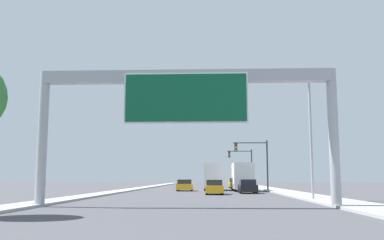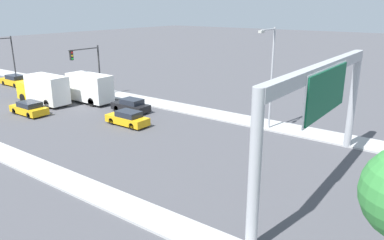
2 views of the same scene
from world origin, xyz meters
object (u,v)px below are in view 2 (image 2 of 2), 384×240
(traffic_light_mid_block, at_px, (4,51))
(car_mid_right, at_px, (128,118))
(truck_box_primary, at_px, (44,89))
(truck_box_secondary, at_px, (86,88))
(sign_gantry, at_px, (322,93))
(car_near_center, at_px, (29,108))
(car_mid_center, at_px, (131,106))
(traffic_light_near_intersection, at_px, (90,63))
(street_lamp_right, at_px, (270,71))
(car_far_right, at_px, (15,81))

(traffic_light_mid_block, bearing_deg, car_mid_right, -99.75)
(truck_box_primary, relative_size, truck_box_secondary, 0.93)
(car_mid_right, bearing_deg, truck_box_primary, 90.00)
(sign_gantry, relative_size, car_near_center, 3.88)
(car_mid_center, height_order, traffic_light_near_intersection, traffic_light_near_intersection)
(sign_gantry, xyz_separation_m, traffic_light_mid_block, (7.20, 50.09, -1.64))
(car_mid_center, distance_m, traffic_light_near_intersection, 9.51)
(car_mid_center, relative_size, car_mid_right, 0.99)
(sign_gantry, height_order, car_mid_right, sign_gantry)
(truck_box_primary, height_order, traffic_light_near_intersection, traffic_light_near_intersection)
(sign_gantry, height_order, truck_box_primary, sign_gantry)
(sign_gantry, relative_size, street_lamp_right, 1.86)
(car_mid_center, xyz_separation_m, traffic_light_near_intersection, (1.90, 8.62, 3.54))
(car_near_center, xyz_separation_m, street_lamp_right, (10.00, -22.12, 4.73))
(car_mid_right, distance_m, car_near_center, 11.41)
(street_lamp_right, bearing_deg, traffic_light_near_intersection, 92.74)
(sign_gantry, bearing_deg, truck_box_primary, 86.86)
(car_far_right, bearing_deg, traffic_light_mid_block, 70.63)
(truck_box_secondary, distance_m, street_lamp_right, 22.22)
(car_mid_right, height_order, street_lamp_right, street_lamp_right)
(car_far_right, height_order, truck_box_secondary, truck_box_secondary)
(car_far_right, bearing_deg, traffic_light_near_intersection, -82.51)
(traffic_light_near_intersection, bearing_deg, car_mid_center, -102.43)
(car_mid_right, distance_m, truck_box_secondary, 11.07)
(car_mid_right, height_order, truck_box_secondary, truck_box_secondary)
(truck_box_secondary, xyz_separation_m, traffic_light_mid_block, (1.95, 21.26, 2.63))
(traffic_light_near_intersection, bearing_deg, sign_gantry, -103.37)
(car_far_right, distance_m, truck_box_primary, 13.19)
(car_far_right, bearing_deg, car_mid_right, -97.62)
(car_mid_center, height_order, car_mid_right, car_mid_center)
(car_near_center, height_order, truck_box_secondary, truck_box_secondary)
(sign_gantry, bearing_deg, truck_box_secondary, 79.68)
(sign_gantry, distance_m, car_far_right, 45.16)
(car_mid_right, height_order, traffic_light_mid_block, traffic_light_mid_block)
(car_mid_center, xyz_separation_m, truck_box_primary, (-3.50, 10.39, 1.03))
(car_far_right, xyz_separation_m, car_mid_right, (-3.50, -26.17, -0.05))
(truck_box_secondary, height_order, traffic_light_mid_block, traffic_light_mid_block)
(car_mid_center, height_order, traffic_light_mid_block, traffic_light_mid_block)
(truck_box_primary, bearing_deg, truck_box_secondary, -40.96)
(truck_box_primary, xyz_separation_m, truck_box_secondary, (3.50, -3.04, -0.01))
(street_lamp_right, bearing_deg, car_near_center, 114.32)
(sign_gantry, relative_size, truck_box_secondary, 2.14)
(car_mid_center, xyz_separation_m, traffic_light_mid_block, (1.95, 28.62, 3.65))
(truck_box_primary, xyz_separation_m, traffic_light_mid_block, (5.45, 18.23, 2.61))
(sign_gantry, xyz_separation_m, car_mid_center, (5.25, 21.47, -5.28))
(car_near_center, bearing_deg, car_far_right, 65.42)
(car_far_right, distance_m, street_lamp_right, 37.83)
(car_mid_right, height_order, car_near_center, car_mid_right)
(car_far_right, distance_m, traffic_light_near_intersection, 14.99)
(car_far_right, bearing_deg, truck_box_primary, -105.43)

